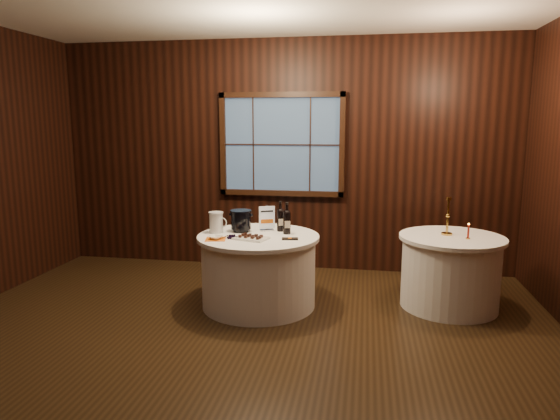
% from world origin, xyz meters
% --- Properties ---
extents(ground, '(6.00, 6.00, 0.00)m').
position_xyz_m(ground, '(0.00, 0.00, 0.00)').
color(ground, black).
rests_on(ground, ground).
extents(back_wall, '(6.00, 0.10, 3.00)m').
position_xyz_m(back_wall, '(0.00, 2.48, 1.54)').
color(back_wall, black).
rests_on(back_wall, ground).
extents(main_table, '(1.28, 1.28, 0.77)m').
position_xyz_m(main_table, '(0.00, 1.00, 0.39)').
color(main_table, white).
rests_on(main_table, ground).
extents(side_table, '(1.08, 1.08, 0.77)m').
position_xyz_m(side_table, '(2.00, 1.30, 0.39)').
color(side_table, white).
rests_on(side_table, ground).
extents(sign_stand, '(0.17, 0.14, 0.28)m').
position_xyz_m(sign_stand, '(0.04, 1.23, 0.87)').
color(sign_stand, '#AEAEB5').
rests_on(sign_stand, main_table).
extents(port_bottle_left, '(0.08, 0.09, 0.33)m').
position_xyz_m(port_bottle_left, '(0.19, 1.24, 0.91)').
color(port_bottle_left, black).
rests_on(port_bottle_left, main_table).
extents(port_bottle_right, '(0.08, 0.09, 0.34)m').
position_xyz_m(port_bottle_right, '(0.28, 1.12, 0.92)').
color(port_bottle_right, black).
rests_on(port_bottle_right, main_table).
extents(ice_bucket, '(0.23, 0.23, 0.23)m').
position_xyz_m(ice_bucket, '(-0.22, 1.15, 0.89)').
color(ice_bucket, black).
rests_on(ice_bucket, main_table).
extents(chocolate_plate, '(0.38, 0.31, 0.05)m').
position_xyz_m(chocolate_plate, '(-0.03, 0.81, 0.79)').
color(chocolate_plate, white).
rests_on(chocolate_plate, main_table).
extents(chocolate_box, '(0.17, 0.11, 0.01)m').
position_xyz_m(chocolate_box, '(0.36, 0.87, 0.78)').
color(chocolate_box, black).
rests_on(chocolate_box, main_table).
extents(grape_bunch, '(0.18, 0.08, 0.04)m').
position_xyz_m(grape_bunch, '(-0.23, 0.79, 0.79)').
color(grape_bunch, black).
rests_on(grape_bunch, main_table).
extents(glass_pitcher, '(0.21, 0.16, 0.22)m').
position_xyz_m(glass_pitcher, '(-0.47, 1.04, 0.88)').
color(glass_pitcher, silver).
rests_on(glass_pitcher, main_table).
extents(orange_napkin, '(0.24, 0.24, 0.00)m').
position_xyz_m(orange_napkin, '(-0.39, 0.74, 0.77)').
color(orange_napkin, orange).
rests_on(orange_napkin, main_table).
extents(cracker_bowl, '(0.17, 0.17, 0.03)m').
position_xyz_m(cracker_bowl, '(-0.39, 0.74, 0.79)').
color(cracker_bowl, white).
rests_on(cracker_bowl, orange_napkin).
extents(brass_candlestick, '(0.11, 0.11, 0.40)m').
position_xyz_m(brass_candlestick, '(1.95, 1.36, 0.92)').
color(brass_candlestick, gold).
rests_on(brass_candlestick, side_table).
extents(red_candle, '(0.04, 0.04, 0.16)m').
position_xyz_m(red_candle, '(2.14, 1.19, 0.84)').
color(red_candle, gold).
rests_on(red_candle, side_table).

